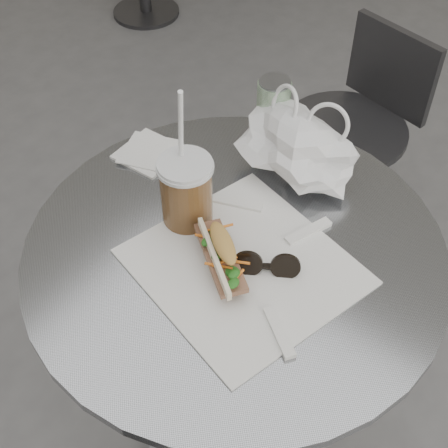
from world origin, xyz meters
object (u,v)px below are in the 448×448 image
Objects in this scene: cafe_table at (233,332)px; iced_coffee at (186,191)px; drink_can at (273,108)px; chair_far at (348,156)px; sunglasses at (267,266)px; banh_mi at (221,254)px.

iced_coffee is at bearing 178.05° from cafe_table.
chair_far is at bearing 93.09° from drink_can.
drink_can is (-0.13, 0.30, 0.34)m from cafe_table.
cafe_table is 1.09× the size of chair_far.
sunglasses is 0.82× the size of drink_can.
banh_mi reaches higher than chair_far.
banh_mi is 1.56× the size of drink_can.
sunglasses is (0.23, -0.83, 0.45)m from chair_far.
cafe_table is at bearing -1.95° from iced_coffee.
cafe_table is 0.36m from iced_coffee.
cafe_table is 3.69× the size of banh_mi.
iced_coffee reaches higher than chair_far.
cafe_table is 0.47m from drink_can.
chair_far is 3.37× the size of banh_mi.
banh_mi is (0.16, -0.87, 0.46)m from chair_far.
chair_far is 0.97m from sunglasses.
banh_mi is at bearing -80.32° from cafe_table.
drink_can is at bearing 105.77° from chair_far.
iced_coffee reaches higher than cafe_table.
iced_coffee is (-0.11, 0.00, 0.35)m from cafe_table.
banh_mi is 0.38m from drink_can.
iced_coffee is at bearing 142.52° from sunglasses.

